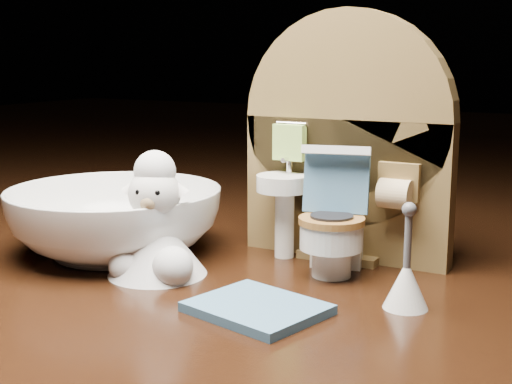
{
  "coord_description": "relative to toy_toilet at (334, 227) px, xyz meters",
  "views": [
    {
      "loc": [
        0.16,
        -0.34,
        0.12
      ],
      "look_at": [
        -0.04,
        0.02,
        0.05
      ],
      "focal_mm": 50.0,
      "sensor_mm": 36.0,
      "label": 1
    }
  ],
  "objects": [
    {
      "name": "backdrop_panel",
      "position": [
        -0.01,
        0.03,
        0.04
      ],
      "size": [
        0.13,
        0.05,
        0.15
      ],
      "color": "brown",
      "rests_on": "ground"
    },
    {
      "name": "toy_toilet",
      "position": [
        0.0,
        0.0,
        0.0
      ],
      "size": [
        0.04,
        0.05,
        0.07
      ],
      "rotation": [
        0.0,
        0.0,
        0.24
      ],
      "color": "white",
      "rests_on": "ground"
    },
    {
      "name": "bath_mat",
      "position": [
        -0.01,
        -0.08,
        -0.02
      ],
      "size": [
        0.07,
        0.06,
        0.0
      ],
      "primitive_type": "cube",
      "rotation": [
        0.0,
        0.0,
        -0.24
      ],
      "color": "teal",
      "rests_on": "ground"
    },
    {
      "name": "toilet_brush",
      "position": [
        0.05,
        -0.04,
        -0.01
      ],
      "size": [
        0.02,
        0.02,
        0.05
      ],
      "color": "white",
      "rests_on": "ground"
    },
    {
      "name": "plush_lamb",
      "position": [
        -0.09,
        -0.05,
        -0.0
      ],
      "size": [
        0.06,
        0.06,
        0.07
      ],
      "rotation": [
        0.0,
        0.0,
        0.35
      ],
      "color": "silver",
      "rests_on": "ground"
    },
    {
      "name": "ceramic_bowl",
      "position": [
        -0.14,
        -0.03,
        -0.01
      ],
      "size": [
        0.15,
        0.15,
        0.04
      ],
      "primitive_type": "imported",
      "rotation": [
        0.0,
        0.0,
        -0.16
      ],
      "color": "white",
      "rests_on": "ground"
    }
  ]
}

